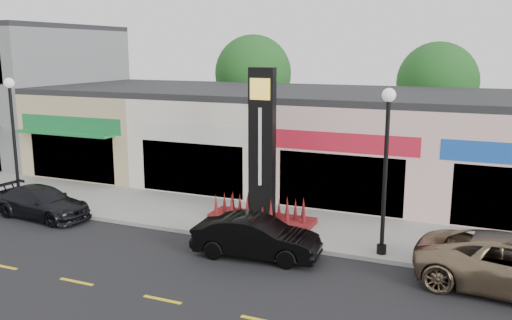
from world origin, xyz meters
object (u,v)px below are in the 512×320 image
object	(u,v)px
car_dark_sedan	(42,202)
lamp_east_near	(386,155)
pylon_sign	(262,168)
car_black_conv	(256,237)
lamp_west_near	(13,128)

from	to	relation	value
car_dark_sedan	lamp_east_near	bearing A→B (deg)	-81.00
lamp_east_near	pylon_sign	xyz separation A→B (m)	(-5.00, 1.70, -1.20)
pylon_sign	car_black_conv	distance (m)	3.82
car_black_conv	lamp_west_near	bearing A→B (deg)	77.78
pylon_sign	car_black_conv	world-z (taller)	pylon_sign
lamp_west_near	car_dark_sedan	distance (m)	3.81
lamp_west_near	car_black_conv	distance (m)	12.57
pylon_sign	car_black_conv	size ratio (longest dim) A/B	1.42
lamp_east_near	lamp_west_near	bearing A→B (deg)	180.00
lamp_west_near	pylon_sign	xyz separation A→B (m)	(11.00, 1.70, -1.20)
lamp_east_near	pylon_sign	size ratio (longest dim) A/B	0.91
lamp_west_near	car_black_conv	xyz separation A→B (m)	(12.16, -1.58, -2.78)
lamp_west_near	lamp_east_near	bearing A→B (deg)	0.00
lamp_east_near	car_dark_sedan	world-z (taller)	lamp_east_near
pylon_sign	car_dark_sedan	bearing A→B (deg)	-162.66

